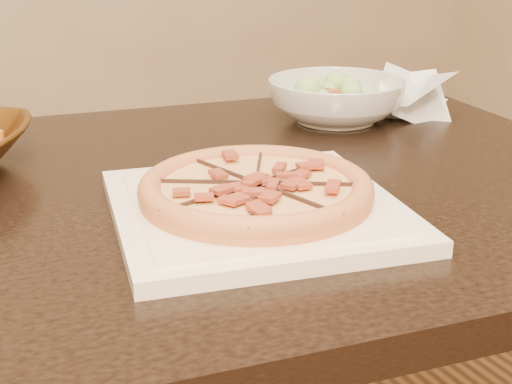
% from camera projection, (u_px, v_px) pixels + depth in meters
% --- Properties ---
extents(dining_table, '(1.36, 0.96, 0.75)m').
position_uv_depth(dining_table, '(156.00, 268.00, 0.93)').
color(dining_table, black).
rests_on(dining_table, floor).
extents(plate, '(0.36, 0.36, 0.02)m').
position_uv_depth(plate, '(256.00, 208.00, 0.79)').
color(plate, white).
rests_on(plate, dining_table).
extents(pizza, '(0.26, 0.26, 0.03)m').
position_uv_depth(pizza, '(256.00, 189.00, 0.78)').
color(pizza, '#D27C4B').
rests_on(pizza, plate).
extents(salad_bowl, '(0.25, 0.25, 0.07)m').
position_uv_depth(salad_bowl, '(336.00, 100.00, 1.17)').
color(salad_bowl, silver).
rests_on(salad_bowl, dining_table).
extents(salad, '(0.11, 0.11, 0.04)m').
position_uv_depth(salad, '(338.00, 69.00, 1.15)').
color(salad, '#A3CA6D').
rests_on(salad, salad_bowl).
extents(cling_film, '(0.19, 0.16, 0.05)m').
position_uv_depth(cling_film, '(406.00, 101.00, 1.21)').
color(cling_film, silver).
rests_on(cling_film, dining_table).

